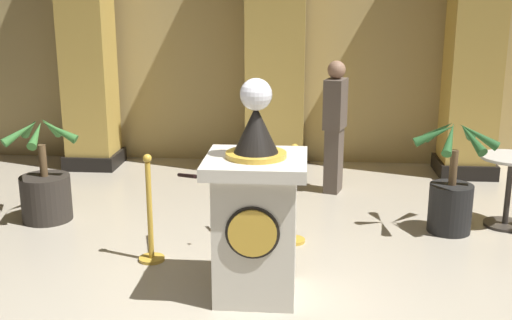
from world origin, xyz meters
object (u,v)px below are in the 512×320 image
(stanchion_near, at_px, (294,209))
(potted_palm_right, at_px, (451,193))
(pedestal_clock, at_px, (256,213))
(cafe_table, at_px, (509,182))
(potted_palm_left, at_px, (45,189))
(stanchion_far, at_px, (150,224))
(bystander_guest, at_px, (335,124))

(stanchion_near, bearing_deg, potted_palm_right, 14.52)
(pedestal_clock, height_order, cafe_table, pedestal_clock)
(stanchion_near, xyz_separation_m, cafe_table, (2.25, 0.64, 0.14))
(potted_palm_left, relative_size, cafe_table, 1.52)
(stanchion_far, distance_m, potted_palm_right, 3.08)
(stanchion_near, bearing_deg, potted_palm_left, 171.17)
(stanchion_far, xyz_separation_m, bystander_guest, (1.76, 2.27, 0.51))
(stanchion_near, xyz_separation_m, bystander_guest, (0.45, 1.71, 0.51))
(pedestal_clock, xyz_separation_m, potted_palm_right, (1.89, 1.57, -0.29))
(pedestal_clock, relative_size, stanchion_near, 1.77)
(potted_palm_right, xyz_separation_m, cafe_table, (0.64, 0.22, 0.07))
(stanchion_near, distance_m, potted_palm_right, 1.67)
(cafe_table, bearing_deg, potted_palm_left, -177.50)
(stanchion_near, distance_m, cafe_table, 2.34)
(stanchion_near, distance_m, potted_palm_left, 2.74)
(pedestal_clock, xyz_separation_m, potted_palm_left, (-2.43, 1.58, -0.36))
(bystander_guest, bearing_deg, pedestal_clock, -104.35)
(potted_palm_left, xyz_separation_m, bystander_guest, (3.16, 1.29, 0.52))
(stanchion_far, bearing_deg, bystander_guest, 52.28)
(potted_palm_left, bearing_deg, stanchion_far, -34.96)
(stanchion_far, distance_m, cafe_table, 3.76)
(pedestal_clock, xyz_separation_m, bystander_guest, (0.73, 2.87, 0.16))
(stanchion_far, bearing_deg, stanchion_near, 23.32)
(potted_palm_left, bearing_deg, pedestal_clock, -32.96)
(stanchion_far, relative_size, potted_palm_right, 0.84)
(bystander_guest, height_order, cafe_table, bystander_guest)
(stanchion_near, distance_m, stanchion_far, 1.42)
(stanchion_near, height_order, bystander_guest, bystander_guest)
(potted_palm_right, relative_size, bystander_guest, 0.74)
(cafe_table, bearing_deg, potted_palm_right, -161.01)
(pedestal_clock, bearing_deg, bystander_guest, 75.65)
(pedestal_clock, bearing_deg, stanchion_far, 149.94)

